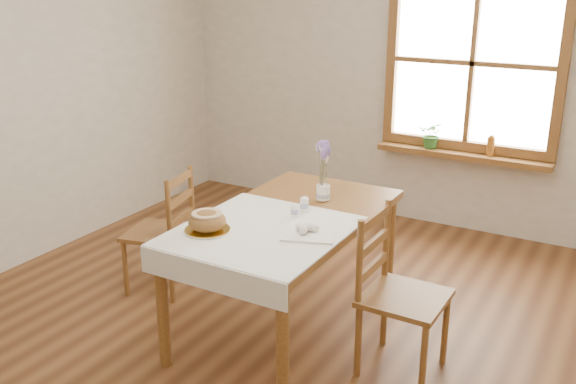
% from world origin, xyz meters
% --- Properties ---
extents(ground, '(5.00, 5.00, 0.00)m').
position_xyz_m(ground, '(0.00, 0.00, 0.00)').
color(ground, brown).
rests_on(ground, ground).
extents(room_walls, '(4.60, 5.10, 2.65)m').
position_xyz_m(room_walls, '(0.00, 0.00, 1.71)').
color(room_walls, beige).
rests_on(room_walls, ground).
extents(window, '(1.46, 0.08, 1.46)m').
position_xyz_m(window, '(0.50, 2.47, 1.45)').
color(window, olive).
rests_on(window, ground).
extents(window_sill, '(1.46, 0.20, 0.05)m').
position_xyz_m(window_sill, '(0.50, 2.40, 0.69)').
color(window_sill, olive).
rests_on(window_sill, ground).
extents(dining_table, '(0.90, 1.60, 0.75)m').
position_xyz_m(dining_table, '(0.00, 0.30, 0.66)').
color(dining_table, olive).
rests_on(dining_table, ground).
extents(table_linen, '(0.91, 0.99, 0.01)m').
position_xyz_m(table_linen, '(0.00, -0.00, 0.76)').
color(table_linen, white).
rests_on(table_linen, dining_table).
extents(chair_left, '(0.51, 0.50, 0.88)m').
position_xyz_m(chair_left, '(-1.04, 0.29, 0.44)').
color(chair_left, olive).
rests_on(chair_left, ground).
extents(chair_right, '(0.46, 0.44, 0.94)m').
position_xyz_m(chair_right, '(0.80, 0.19, 0.47)').
color(chair_right, olive).
rests_on(chair_right, ground).
extents(bread_plate, '(0.32, 0.32, 0.01)m').
position_xyz_m(bread_plate, '(-0.26, -0.17, 0.77)').
color(bread_plate, white).
rests_on(bread_plate, table_linen).
extents(bread_loaf, '(0.22, 0.22, 0.12)m').
position_xyz_m(bread_loaf, '(-0.26, -0.17, 0.83)').
color(bread_loaf, brown).
rests_on(bread_loaf, bread_plate).
extents(egg_napkin, '(0.36, 0.33, 0.01)m').
position_xyz_m(egg_napkin, '(0.27, 0.07, 0.77)').
color(egg_napkin, white).
rests_on(egg_napkin, table_linen).
extents(eggs, '(0.28, 0.27, 0.05)m').
position_xyz_m(eggs, '(0.27, 0.07, 0.80)').
color(eggs, white).
rests_on(eggs, egg_napkin).
extents(salt_shaker, '(0.06, 0.06, 0.09)m').
position_xyz_m(salt_shaker, '(0.06, 0.27, 0.80)').
color(salt_shaker, white).
rests_on(salt_shaker, table_linen).
extents(pepper_shaker, '(0.07, 0.07, 0.10)m').
position_xyz_m(pepper_shaker, '(0.07, 0.38, 0.81)').
color(pepper_shaker, white).
rests_on(pepper_shaker, table_linen).
extents(flower_vase, '(0.10, 0.10, 0.10)m').
position_xyz_m(flower_vase, '(0.07, 0.64, 0.80)').
color(flower_vase, white).
rests_on(flower_vase, dining_table).
extents(lavender_bouquet, '(0.16, 0.16, 0.29)m').
position_xyz_m(lavender_bouquet, '(0.07, 0.64, 0.99)').
color(lavender_bouquet, '#6E5494').
rests_on(lavender_bouquet, flower_vase).
extents(potted_plant, '(0.23, 0.25, 0.18)m').
position_xyz_m(potted_plant, '(0.23, 2.40, 0.81)').
color(potted_plant, '#32712D').
rests_on(potted_plant, window_sill).
extents(amber_bottle, '(0.08, 0.08, 0.18)m').
position_xyz_m(amber_bottle, '(0.72, 2.40, 0.80)').
color(amber_bottle, '#A35E1E').
rests_on(amber_bottle, window_sill).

